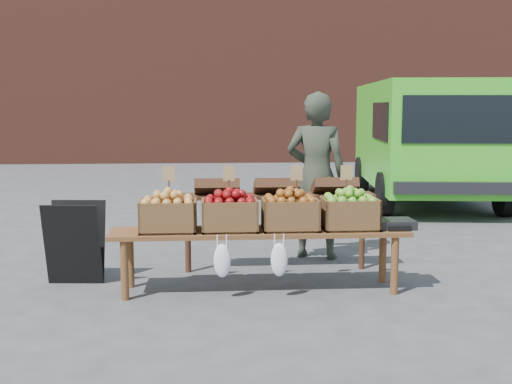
{
  "coord_description": "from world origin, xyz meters",
  "views": [
    {
      "loc": [
        0.13,
        -6.07,
        1.69
      ],
      "look_at": [
        0.57,
        0.14,
        0.85
      ],
      "focal_mm": 45.0,
      "sensor_mm": 36.0,
      "label": 1
    }
  ],
  "objects_px": {
    "back_table": "(276,221)",
    "crate_golden_apples": "(168,216)",
    "crate_red_apples": "(290,214)",
    "chalkboard_sign": "(75,242)",
    "crate_green_apples": "(350,214)",
    "weighing_scale": "(395,224)",
    "crate_russet_pears": "(230,215)",
    "delivery_van": "(426,143)",
    "vendor": "(316,176)",
    "display_bench": "(260,260)"
  },
  "relations": [
    {
      "from": "crate_red_apples",
      "to": "weighing_scale",
      "type": "bearing_deg",
      "value": 0.0
    },
    {
      "from": "back_table",
      "to": "crate_golden_apples",
      "type": "relative_size",
      "value": 4.2
    },
    {
      "from": "back_table",
      "to": "crate_red_apples",
      "type": "height_order",
      "value": "back_table"
    },
    {
      "from": "vendor",
      "to": "crate_golden_apples",
      "type": "xyz_separation_m",
      "value": [
        -1.55,
        -1.27,
        -0.21
      ]
    },
    {
      "from": "vendor",
      "to": "display_bench",
      "type": "height_order",
      "value": "vendor"
    },
    {
      "from": "delivery_van",
      "to": "crate_golden_apples",
      "type": "height_order",
      "value": "delivery_van"
    },
    {
      "from": "crate_golden_apples",
      "to": "crate_russet_pears",
      "type": "xyz_separation_m",
      "value": [
        0.55,
        0.0,
        0.0
      ]
    },
    {
      "from": "crate_red_apples",
      "to": "weighing_scale",
      "type": "distance_m",
      "value": 0.98
    },
    {
      "from": "crate_golden_apples",
      "to": "display_bench",
      "type": "bearing_deg",
      "value": 0.0
    },
    {
      "from": "display_bench",
      "to": "crate_russet_pears",
      "type": "bearing_deg",
      "value": 180.0
    },
    {
      "from": "crate_russet_pears",
      "to": "weighing_scale",
      "type": "height_order",
      "value": "crate_russet_pears"
    },
    {
      "from": "delivery_van",
      "to": "display_bench",
      "type": "relative_size",
      "value": 1.72
    },
    {
      "from": "back_table",
      "to": "crate_red_apples",
      "type": "xyz_separation_m",
      "value": [
        0.05,
        -0.72,
        0.19
      ]
    },
    {
      "from": "delivery_van",
      "to": "weighing_scale",
      "type": "relative_size",
      "value": 13.68
    },
    {
      "from": "chalkboard_sign",
      "to": "crate_russet_pears",
      "type": "distance_m",
      "value": 1.54
    },
    {
      "from": "delivery_van",
      "to": "vendor",
      "type": "distance_m",
      "value": 4.79
    },
    {
      "from": "crate_golden_apples",
      "to": "crate_red_apples",
      "type": "height_order",
      "value": "same"
    },
    {
      "from": "delivery_van",
      "to": "crate_golden_apples",
      "type": "distance_m",
      "value": 6.73
    },
    {
      "from": "vendor",
      "to": "weighing_scale",
      "type": "bearing_deg",
      "value": 133.89
    },
    {
      "from": "chalkboard_sign",
      "to": "weighing_scale",
      "type": "relative_size",
      "value": 2.34
    },
    {
      "from": "crate_green_apples",
      "to": "crate_golden_apples",
      "type": "bearing_deg",
      "value": 180.0
    },
    {
      "from": "crate_red_apples",
      "to": "back_table",
      "type": "bearing_deg",
      "value": 94.37
    },
    {
      "from": "delivery_van",
      "to": "weighing_scale",
      "type": "height_order",
      "value": "delivery_van"
    },
    {
      "from": "chalkboard_sign",
      "to": "crate_green_apples",
      "type": "height_order",
      "value": "crate_green_apples"
    },
    {
      "from": "chalkboard_sign",
      "to": "back_table",
      "type": "relative_size",
      "value": 0.38
    },
    {
      "from": "delivery_van",
      "to": "crate_red_apples",
      "type": "height_order",
      "value": "delivery_van"
    },
    {
      "from": "back_table",
      "to": "display_bench",
      "type": "distance_m",
      "value": 0.79
    },
    {
      "from": "chalkboard_sign",
      "to": "crate_golden_apples",
      "type": "xyz_separation_m",
      "value": [
        0.91,
        -0.38,
        0.31
      ]
    },
    {
      "from": "back_table",
      "to": "crate_green_apples",
      "type": "height_order",
      "value": "back_table"
    },
    {
      "from": "delivery_van",
      "to": "vendor",
      "type": "xyz_separation_m",
      "value": [
        -2.6,
        -4.02,
        -0.12
      ]
    },
    {
      "from": "vendor",
      "to": "weighing_scale",
      "type": "distance_m",
      "value": 1.41
    },
    {
      "from": "vendor",
      "to": "crate_green_apples",
      "type": "xyz_separation_m",
      "value": [
        0.1,
        -1.27,
        -0.21
      ]
    },
    {
      "from": "crate_green_apples",
      "to": "display_bench",
      "type": "bearing_deg",
      "value": 180.0
    },
    {
      "from": "crate_russet_pears",
      "to": "vendor",
      "type": "bearing_deg",
      "value": 51.74
    },
    {
      "from": "delivery_van",
      "to": "chalkboard_sign",
      "type": "distance_m",
      "value": 7.08
    },
    {
      "from": "back_table",
      "to": "crate_green_apples",
      "type": "relative_size",
      "value": 4.2
    },
    {
      "from": "chalkboard_sign",
      "to": "weighing_scale",
      "type": "distance_m",
      "value": 3.02
    },
    {
      "from": "chalkboard_sign",
      "to": "crate_green_apples",
      "type": "xyz_separation_m",
      "value": [
        2.56,
        -0.38,
        0.31
      ]
    },
    {
      "from": "crate_golden_apples",
      "to": "crate_green_apples",
      "type": "height_order",
      "value": "same"
    },
    {
      "from": "back_table",
      "to": "crate_green_apples",
      "type": "xyz_separation_m",
      "value": [
        0.6,
        -0.72,
        0.19
      ]
    },
    {
      "from": "crate_russet_pears",
      "to": "crate_red_apples",
      "type": "distance_m",
      "value": 0.55
    },
    {
      "from": "display_bench",
      "to": "crate_golden_apples",
      "type": "bearing_deg",
      "value": 180.0
    },
    {
      "from": "vendor",
      "to": "crate_golden_apples",
      "type": "bearing_deg",
      "value": 60.68
    },
    {
      "from": "crate_red_apples",
      "to": "crate_russet_pears",
      "type": "bearing_deg",
      "value": 180.0
    },
    {
      "from": "display_bench",
      "to": "crate_russet_pears",
      "type": "xyz_separation_m",
      "value": [
        -0.28,
        0.0,
        0.42
      ]
    },
    {
      "from": "display_bench",
      "to": "back_table",
      "type": "bearing_deg",
      "value": 73.01
    },
    {
      "from": "back_table",
      "to": "crate_red_apples",
      "type": "distance_m",
      "value": 0.75
    },
    {
      "from": "crate_golden_apples",
      "to": "crate_red_apples",
      "type": "bearing_deg",
      "value": 0.0
    },
    {
      "from": "chalkboard_sign",
      "to": "crate_russet_pears",
      "type": "height_order",
      "value": "crate_russet_pears"
    },
    {
      "from": "crate_golden_apples",
      "to": "back_table",
      "type": "bearing_deg",
      "value": 34.57
    }
  ]
}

